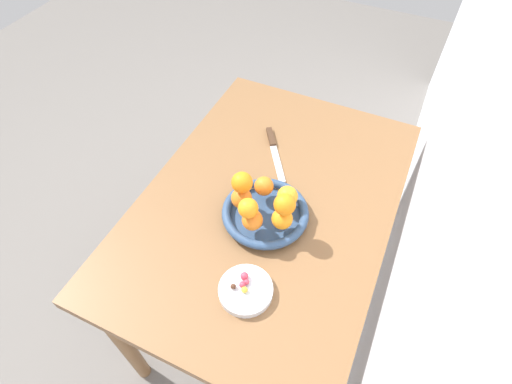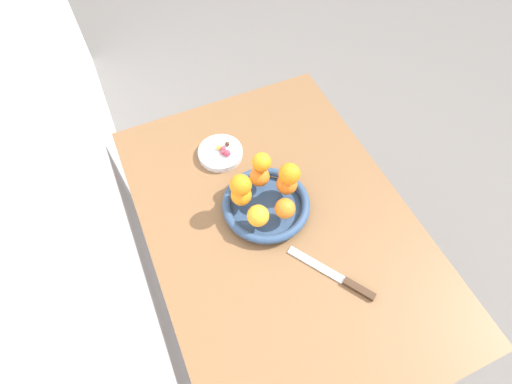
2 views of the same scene
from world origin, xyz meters
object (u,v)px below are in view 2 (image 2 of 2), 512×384
dining_table (280,237)px  candy_ball_2 (227,153)px  orange_4 (260,177)px  orange_5 (241,185)px  candy_ball_1 (219,147)px  candy_ball_3 (227,144)px  fruit_bowl (266,205)px  orange_1 (258,216)px  orange_0 (241,195)px  candy_ball_4 (223,149)px  orange_6 (290,174)px  knife (338,277)px  orange_3 (287,184)px  candy_dish (220,153)px  candy_ball_0 (223,152)px  orange_2 (285,209)px  orange_7 (260,163)px

dining_table → candy_ball_2: 0.32m
orange_4 → orange_5: (-0.04, 0.08, 0.06)m
orange_4 → candy_ball_1: (0.18, 0.06, -0.04)m
orange_4 → candy_ball_3: size_ratio=4.07×
fruit_bowl → orange_1: (-0.05, 0.05, 0.05)m
orange_0 → candy_ball_1: bearing=-3.1°
candy_ball_4 → candy_ball_2: bearing=-166.6°
fruit_bowl → candy_ball_2: candy_ball_2 is taller
candy_ball_1 → orange_6: bearing=-153.4°
candy_ball_1 → knife: (-0.53, -0.14, -0.03)m
orange_5 → knife: 0.37m
orange_0 → orange_6: bearing=-100.9°
candy_ball_2 → candy_ball_4: 0.02m
orange_1 → orange_6: size_ratio=1.01×
orange_1 → orange_3: size_ratio=1.00×
candy_dish → orange_0: size_ratio=2.38×
orange_0 → orange_6: size_ratio=0.98×
candy_dish → orange_0: bearing=176.5°
candy_ball_0 → candy_ball_1: size_ratio=0.90×
dining_table → orange_5: orange_5 is taller
orange_3 → candy_ball_1: 0.27m
orange_2 → knife: orange_2 is taller
orange_0 → candy_ball_3: size_ratio=4.11×
candy_ball_3 → candy_ball_0: bearing=135.4°
orange_0 → orange_2: bearing=-133.1°
dining_table → candy_dish: size_ratio=7.57×
orange_1 → orange_3: (0.06, -0.12, -0.00)m
dining_table → fruit_bowl: bearing=15.5°
orange_2 → candy_ball_0: size_ratio=3.89×
candy_dish → candy_ball_0: candy_ball_0 is taller
orange_3 → candy_ball_4: orange_3 is taller
candy_ball_3 → candy_ball_4: (-0.01, 0.02, 0.00)m
candy_ball_0 → orange_7: bearing=-158.2°
candy_dish → orange_2: bearing=-164.7°
orange_0 → candy_ball_4: orange_0 is taller
candy_dish → orange_5: orange_5 is taller
candy_ball_2 → candy_ball_3: size_ratio=1.46×
fruit_bowl → candy_ball_2: bearing=9.4°
dining_table → orange_3: bearing=-33.5°
candy_ball_0 → orange_6: bearing=-152.1°
orange_2 → orange_3: (0.07, -0.04, 0.00)m
dining_table → orange_5: bearing=42.6°
dining_table → fruit_bowl: size_ratio=4.20×
orange_5 → orange_0: bearing=-21.4°
orange_6 → candy_ball_3: (0.25, 0.09, -0.10)m
fruit_bowl → candy_ball_1: bearing=11.8°
dining_table → candy_ball_3: (0.33, 0.04, 0.12)m
knife → candy_ball_0: bearing=15.1°
orange_2 → dining_table: bearing=125.1°
candy_ball_1 → candy_ball_3: bearing=-83.6°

